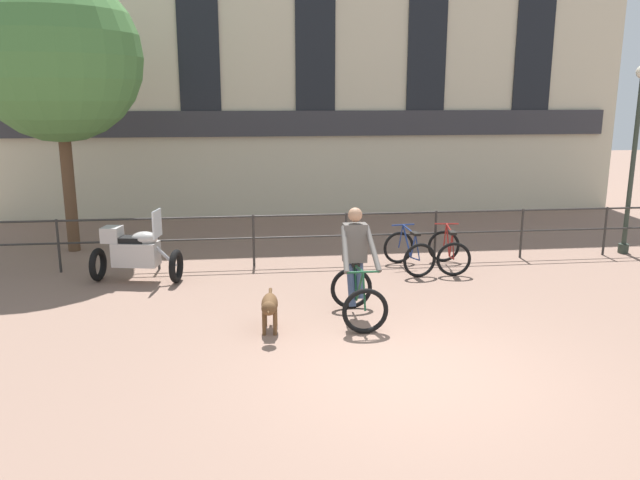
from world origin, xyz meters
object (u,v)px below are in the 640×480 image
dog (269,306)px  parked_motorcycle (135,252)px  cyclist_with_bike (357,270)px  parked_bicycle_mid_left (449,251)px  parked_bicycle_near_lamp (409,252)px  street_lamp (634,150)px

dog → parked_motorcycle: size_ratio=0.61×
cyclist_with_bike → parked_bicycle_mid_left: cyclist_with_bike is taller
parked_bicycle_near_lamp → cyclist_with_bike: bearing=51.4°
cyclist_with_bike → street_lamp: street_lamp is taller
parked_bicycle_mid_left → parked_bicycle_near_lamp: bearing=7.7°
dog → street_lamp: bearing=29.9°
dog → street_lamp: (7.89, 3.78, 1.84)m
cyclist_with_bike → dog: (-1.36, -0.47, -0.36)m
parked_motorcycle → parked_bicycle_mid_left: 6.01m
dog → parked_motorcycle: (-2.34, 2.84, 0.16)m
cyclist_with_bike → parked_bicycle_mid_left: size_ratio=1.43×
cyclist_with_bike → dog: cyclist_with_bike is taller
parked_bicycle_mid_left → street_lamp: bearing=-161.9°
street_lamp → cyclist_with_bike: bearing=-153.1°
dog → parked_bicycle_near_lamp: (2.86, 3.00, -0.04)m
parked_bicycle_near_lamp → parked_bicycle_mid_left: size_ratio=1.00×
parked_motorcycle → parked_bicycle_mid_left: bearing=-77.4°
parked_bicycle_near_lamp → parked_motorcycle: bearing=-6.1°
cyclist_with_bike → parked_motorcycle: 4.39m
dog → parked_bicycle_mid_left: (3.67, 3.00, -0.04)m
parked_bicycle_near_lamp → street_lamp: (5.03, 0.78, 1.88)m
cyclist_with_bike → parked_bicycle_mid_left: 3.45m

